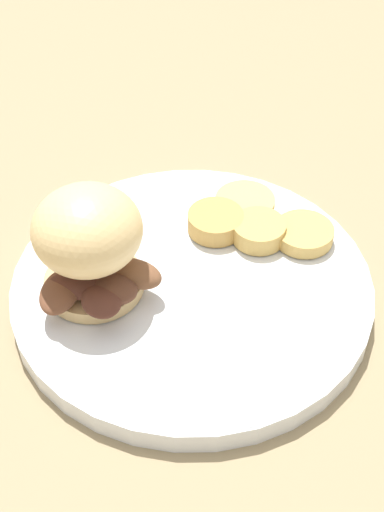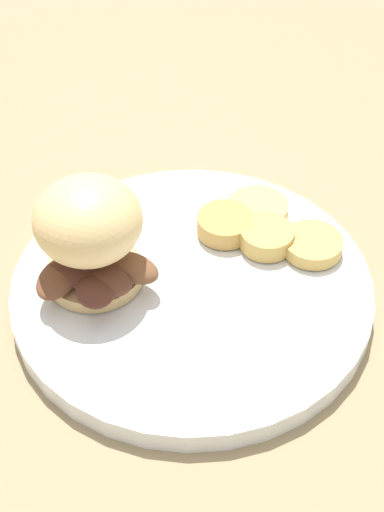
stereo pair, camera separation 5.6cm
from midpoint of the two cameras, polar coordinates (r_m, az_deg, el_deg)
The scene contains 7 objects.
ground_plane at distance 0.59m, azimuth -2.70°, elevation -3.34°, with size 4.00×4.00×0.00m, color #937F5B.
dinner_plate at distance 0.58m, azimuth -2.74°, elevation -2.56°, with size 0.29×0.29×0.02m.
sandwich at distance 0.54m, azimuth -11.08°, elevation 0.66°, with size 0.10×0.10×0.09m.
potato_round_0 at distance 0.61m, azimuth -0.71°, elevation 2.64°, with size 0.05×0.05×0.02m, color tan.
potato_round_1 at distance 0.63m, azimuth 1.74°, elevation 4.04°, with size 0.05×0.05×0.01m, color #DBB766.
potato_round_2 at distance 0.61m, azimuth 6.36°, elevation 1.66°, with size 0.05×0.05×0.01m, color tan.
potato_round_3 at distance 0.60m, azimuth 2.94°, elevation 1.75°, with size 0.05×0.05×0.02m, color tan.
Camera 1 is at (0.26, 0.31, 0.44)m, focal length 50.00 mm.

